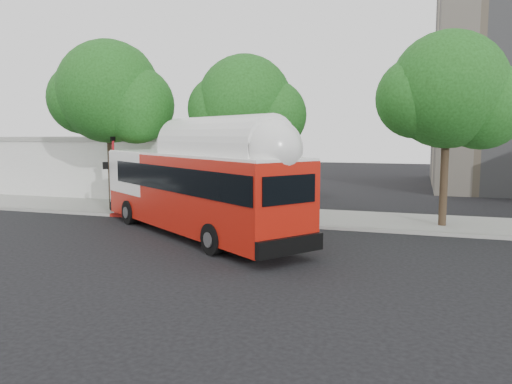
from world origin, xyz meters
TOP-DOWN VIEW (x-y plane):
  - ground at (0.00, 0.00)m, footprint 120.00×120.00m
  - sidewalk at (0.00, 6.50)m, footprint 60.00×5.00m
  - curb_strip at (0.00, 3.90)m, footprint 60.00×0.30m
  - red_curb_segment at (-3.00, 3.90)m, footprint 10.00×0.32m
  - street_tree_left at (-8.53, 5.56)m, footprint 6.67×5.80m
  - street_tree_mid at (-0.59, 6.06)m, footprint 5.75×5.00m
  - street_tree_right at (9.44, 5.86)m, footprint 6.21×5.40m
  - low_commercial_bldg at (-14.00, 14.00)m, footprint 16.20×10.20m
  - transit_bus at (-1.44, 0.66)m, footprint 12.79×10.13m
  - signal_pole at (-7.90, 4.14)m, footprint 0.12×0.41m

SIDE VIEW (x-z plane):
  - ground at x=0.00m, z-range 0.00..0.00m
  - sidewalk at x=0.00m, z-range 0.00..0.15m
  - curb_strip at x=0.00m, z-range 0.00..0.15m
  - red_curb_segment at x=-3.00m, z-range 0.00..0.16m
  - transit_bus at x=-1.44m, z-range -0.14..4.01m
  - low_commercial_bldg at x=-14.00m, z-range 0.03..4.28m
  - signal_pole at x=-7.90m, z-range 0.06..4.38m
  - street_tree_mid at x=-0.59m, z-range 1.60..10.22m
  - street_tree_right at x=9.44m, z-range 1.67..10.85m
  - street_tree_left at x=-8.53m, z-range 1.73..11.47m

